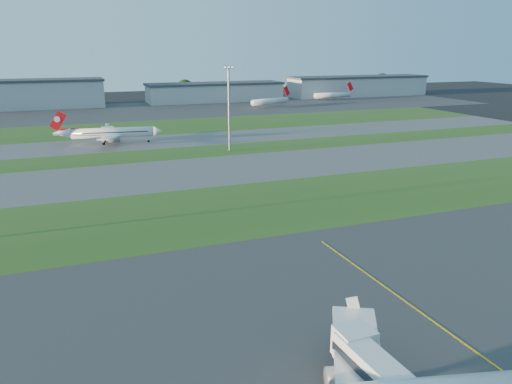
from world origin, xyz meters
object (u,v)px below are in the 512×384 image
mini_jet_near (270,101)px  airliner_taxiing (112,133)px  mini_jet_far (333,95)px  light_mast_centre (229,103)px

mini_jet_near → airliner_taxiing: bearing=-160.6°
mini_jet_far → light_mast_centre: light_mast_centre is taller
mini_jet_near → mini_jet_far: (50.83, 20.87, 0.00)m
light_mast_centre → mini_jet_near: bearing=61.0°
mini_jet_near → light_mast_centre: (-59.19, -106.95, 11.53)m
airliner_taxiing → light_mast_centre: 43.27m
mini_jet_near → light_mast_centre: bearing=-141.0°
mini_jet_far → light_mast_centre: bearing=-136.3°
airliner_taxiing → mini_jet_near: airliner_taxiing is taller
mini_jet_far → light_mast_centre: (-110.01, -127.82, 11.53)m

